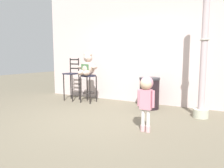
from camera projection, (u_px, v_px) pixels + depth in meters
name	position (u px, v px, depth m)	size (l,w,h in m)	color
ground_plane	(97.00, 121.00, 4.08)	(24.00, 24.00, 0.00)	#665E4C
building_wall	(139.00, 43.00, 5.81)	(6.18, 0.30, 3.32)	beige
bar_stool_with_teddy	(88.00, 83.00, 5.80)	(0.43, 0.43, 0.77)	#1F202F
teddy_bear	(88.00, 67.00, 5.72)	(0.58, 0.52, 0.62)	#BDA091
child_walking	(146.00, 92.00, 3.45)	(0.30, 0.24, 0.94)	#D89FA4
trash_bin	(149.00, 93.00, 5.10)	(0.50, 0.50, 0.77)	black
lamppost	(203.00, 65.00, 4.23)	(0.31, 0.31, 2.76)	#B1B19A
bar_chair_empty	(72.00, 77.00, 6.09)	(0.37, 0.37, 1.23)	#1F202F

